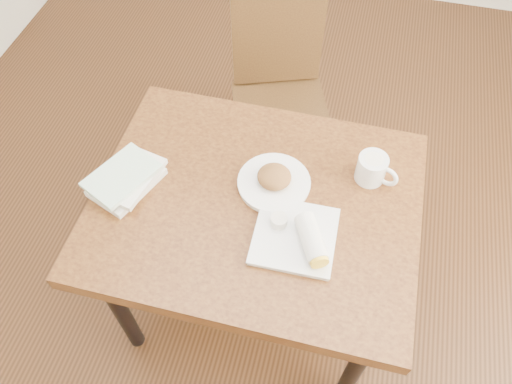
% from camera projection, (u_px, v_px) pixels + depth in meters
% --- Properties ---
extents(ground, '(4.00, 5.00, 0.01)m').
position_uv_depth(ground, '(256.00, 294.00, 2.28)').
color(ground, '#472814').
rests_on(ground, ground).
extents(table, '(1.09, 0.87, 0.75)m').
position_uv_depth(table, '(256.00, 215.00, 1.73)').
color(table, brown).
rests_on(table, ground).
extents(chair_far, '(0.54, 0.54, 0.95)m').
position_uv_depth(chair_far, '(279.00, 87.00, 2.27)').
color(chair_far, '#4C3415').
rests_on(chair_far, ground).
extents(plate_scone, '(0.25, 0.25, 0.08)m').
position_uv_depth(plate_scone, '(274.00, 181.00, 1.68)').
color(plate_scone, white).
rests_on(plate_scone, table).
extents(coffee_mug, '(0.15, 0.10, 0.10)m').
position_uv_depth(coffee_mug, '(373.00, 169.00, 1.67)').
color(coffee_mug, white).
rests_on(coffee_mug, table).
extents(plate_burrito, '(0.26, 0.26, 0.09)m').
position_uv_depth(plate_burrito, '(300.00, 237.00, 1.55)').
color(plate_burrito, white).
rests_on(plate_burrito, table).
extents(book_stack, '(0.24, 0.28, 0.06)m').
position_uv_depth(book_stack, '(126.00, 179.00, 1.68)').
color(book_stack, white).
rests_on(book_stack, table).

